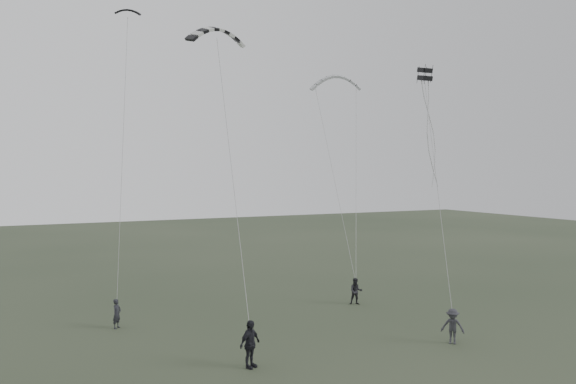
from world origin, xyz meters
name	(u,v)px	position (x,y,z in m)	size (l,w,h in m)	color
ground	(326,347)	(0.00, 0.00, 0.00)	(140.00, 140.00, 0.00)	#2B3725
flyer_left	(117,314)	(-7.84, 7.30, 0.74)	(0.54, 0.35, 1.47)	black
flyer_right	(356,291)	(5.71, 6.28, 0.78)	(0.76, 0.59, 1.56)	black
flyer_center	(250,344)	(-4.03, -0.93, 0.96)	(1.12, 0.47, 1.91)	black
flyer_far	(453,326)	(5.47, -2.10, 0.80)	(1.04, 0.60, 1.61)	#2C2B31
kite_dark_small	(128,10)	(-6.41, 11.37, 17.03)	(1.42, 0.43, 0.48)	black
kite_pale_large	(336,76)	(8.68, 13.55, 14.75)	(3.67, 0.83, 1.53)	#A4A7AA
kite_striped	(217,29)	(-3.21, 5.29, 14.93)	(2.96, 0.74, 1.17)	black
kite_box	(425,74)	(8.62, 3.73, 13.38)	(0.62, 0.62, 0.71)	black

